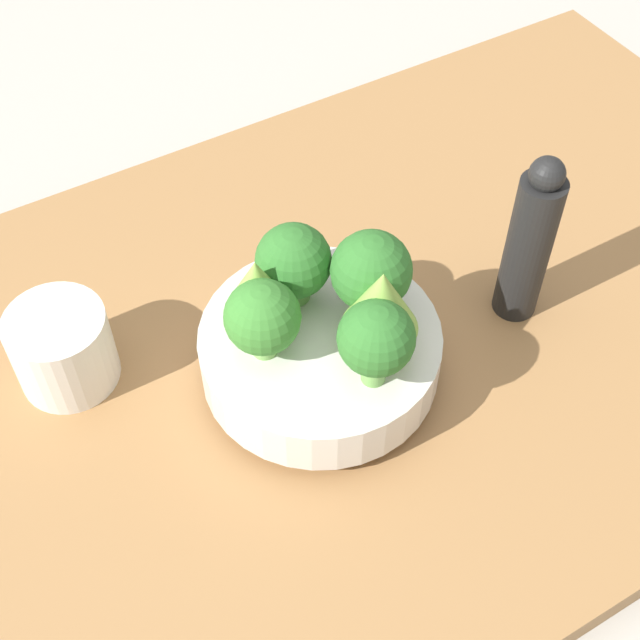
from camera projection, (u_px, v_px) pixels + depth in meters
ground_plane at (330, 364)px, 0.87m from camera, size 6.00×6.00×0.00m
table at (330, 353)px, 0.86m from camera, size 1.16×0.66×0.03m
bowl at (320, 353)px, 0.79m from camera, size 0.21×0.21×0.06m
broccoli_floret_back at (376, 340)px, 0.70m from camera, size 0.06×0.06×0.09m
broccoli_floret_left at (371, 271)px, 0.75m from camera, size 0.07×0.07×0.09m
romanesco_piece_far at (381, 303)px, 0.71m from camera, size 0.06×0.06×0.10m
broccoli_floret_front at (294, 262)px, 0.76m from camera, size 0.07×0.07×0.08m
romanesco_piece_near at (257, 287)px, 0.74m from camera, size 0.05×0.05×0.08m
broccoli_floret_right at (262, 318)px, 0.73m from camera, size 0.06×0.06×0.08m
cup at (63, 348)px, 0.79m from camera, size 0.09×0.09×0.08m
pepper_mill at (530, 242)px, 0.80m from camera, size 0.04×0.04×0.18m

